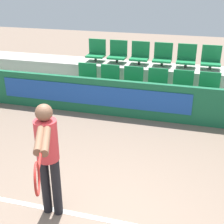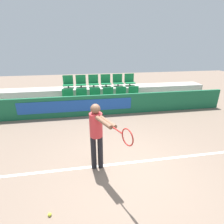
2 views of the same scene
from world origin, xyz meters
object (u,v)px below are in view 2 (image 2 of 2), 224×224
at_px(tennis_player, 98,132).
at_px(tennis_ball, 50,215).
at_px(stadium_chair_3, 108,95).
at_px(stadium_chair_0, 68,97).
at_px(stadium_chair_8, 93,82).
at_px(stadium_chair_4, 121,94).
at_px(stadium_chair_9, 106,81).
at_px(stadium_chair_1, 82,96).
at_px(stadium_chair_6, 68,83).
at_px(stadium_chair_7, 81,82).
at_px(stadium_chair_2, 95,95).
at_px(stadium_chair_5, 134,94).
at_px(stadium_chair_10, 118,81).
at_px(stadium_chair_11, 130,80).

bearing_deg(tennis_player, tennis_ball, -154.55).
xyz_separation_m(stadium_chair_3, tennis_player, (-0.88, -4.17, 0.33)).
height_order(stadium_chair_0, stadium_chair_8, stadium_chair_8).
distance_m(stadium_chair_4, stadium_chair_9, 1.16).
bearing_deg(stadium_chair_4, stadium_chair_0, 180.00).
relative_size(stadium_chair_0, stadium_chair_3, 1.00).
bearing_deg(stadium_chair_1, tennis_ball, -97.13).
height_order(stadium_chair_8, tennis_player, tennis_player).
height_order(stadium_chair_6, stadium_chair_7, same).
xyz_separation_m(tennis_player, tennis_ball, (-1.01, -1.13, -1.01)).
bearing_deg(stadium_chair_2, stadium_chair_4, 0.00).
bearing_deg(stadium_chair_0, stadium_chair_5, 0.00).
bearing_deg(tennis_ball, stadium_chair_5, 59.60).
height_order(stadium_chair_6, tennis_player, tennis_player).
distance_m(stadium_chair_1, stadium_chair_2, 0.61).
bearing_deg(tennis_ball, stadium_chair_1, 82.87).
relative_size(stadium_chair_3, tennis_ball, 8.88).
bearing_deg(stadium_chair_0, stadium_chair_9, 25.22).
relative_size(stadium_chair_7, stadium_chair_9, 1.00).
relative_size(stadium_chair_8, tennis_player, 0.35).
distance_m(stadium_chair_8, stadium_chair_10, 1.23).
distance_m(stadium_chair_7, tennis_player, 5.05).
xyz_separation_m(stadium_chair_6, tennis_player, (0.96, -5.04, -0.12)).
bearing_deg(stadium_chair_11, tennis_player, -112.69).
bearing_deg(stadium_chair_0, stadium_chair_6, 90.00).
distance_m(stadium_chair_2, stadium_chair_5, 1.84).
bearing_deg(stadium_chair_7, stadium_chair_1, -90.00).
xyz_separation_m(stadium_chair_2, tennis_ball, (-1.28, -5.31, -0.67)).
relative_size(stadium_chair_11, tennis_player, 0.35).
xyz_separation_m(stadium_chair_0, tennis_player, (0.96, -4.17, 0.33)).
distance_m(stadium_chair_0, stadium_chair_9, 2.08).
distance_m(tennis_player, tennis_ball, 1.82).
height_order(stadium_chair_2, stadium_chair_10, stadium_chair_10).
bearing_deg(tennis_player, stadium_chair_11, 44.37).
height_order(stadium_chair_4, tennis_player, tennis_player).
distance_m(stadium_chair_2, stadium_chair_9, 1.16).
bearing_deg(stadium_chair_11, stadium_chair_1, -160.55).
distance_m(stadium_chair_9, tennis_player, 5.12).
bearing_deg(stadium_chair_1, stadium_chair_8, 54.71).
distance_m(stadium_chair_1, stadium_chair_8, 1.16).
bearing_deg(stadium_chair_8, stadium_chair_0, -144.76).
bearing_deg(stadium_chair_10, stadium_chair_3, -125.29).
xyz_separation_m(stadium_chair_7, stadium_chair_11, (2.45, 0.00, 0.00)).
bearing_deg(tennis_player, stadium_chair_0, 79.96).
height_order(stadium_chair_8, stadium_chair_11, same).
bearing_deg(stadium_chair_11, stadium_chair_5, -90.00).
distance_m(stadium_chair_5, stadium_chair_6, 3.22).
height_order(stadium_chair_1, stadium_chair_8, stadium_chair_8).
relative_size(stadium_chair_10, tennis_player, 0.35).
bearing_deg(stadium_chair_3, tennis_player, -101.93).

